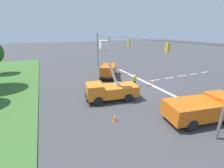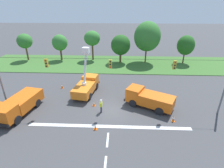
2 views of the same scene
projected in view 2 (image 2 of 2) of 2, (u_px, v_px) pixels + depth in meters
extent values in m
plane|color=#424244|center=(110.00, 110.00, 21.67)|extent=(200.00, 200.00, 0.00)
cube|color=#3D6B2D|center=(115.00, 64.00, 37.94)|extent=(56.00, 12.00, 0.10)
cube|color=silver|center=(109.00, 126.00, 18.82)|extent=(17.60, 0.50, 0.01)
cube|color=silver|center=(108.00, 140.00, 17.01)|extent=(0.20, 2.00, 0.01)
cube|color=silver|center=(105.00, 166.00, 14.30)|extent=(0.20, 2.00, 0.01)
cylinder|color=slate|center=(1.00, 82.00, 20.68)|extent=(0.20, 0.20, 7.20)
cylinder|color=black|center=(110.00, 59.00, 18.88)|extent=(26.00, 0.03, 0.03)
cylinder|color=black|center=(46.00, 58.00, 19.19)|extent=(0.02, 0.02, 0.10)
cube|color=gold|center=(46.00, 63.00, 19.41)|extent=(0.32, 0.28, 0.96)
cylinder|color=red|center=(45.00, 61.00, 19.13)|extent=(0.16, 0.05, 0.16)
cylinder|color=black|center=(46.00, 64.00, 19.27)|extent=(0.16, 0.05, 0.16)
cylinder|color=black|center=(46.00, 66.00, 19.40)|extent=(0.16, 0.05, 0.16)
cylinder|color=black|center=(110.00, 59.00, 18.90)|extent=(0.02, 0.02, 0.10)
cube|color=gold|center=(110.00, 64.00, 19.12)|extent=(0.32, 0.28, 0.96)
cylinder|color=black|center=(110.00, 62.00, 18.84)|extent=(0.16, 0.05, 0.16)
cylinder|color=black|center=(110.00, 64.00, 18.98)|extent=(0.16, 0.05, 0.16)
cylinder|color=red|center=(110.00, 67.00, 19.11)|extent=(0.16, 0.05, 0.16)
cylinder|color=black|center=(175.00, 60.00, 18.61)|extent=(0.02, 0.02, 0.10)
cube|color=gold|center=(175.00, 65.00, 18.84)|extent=(0.32, 0.28, 0.96)
cylinder|color=red|center=(175.00, 63.00, 18.56)|extent=(0.16, 0.05, 0.16)
cylinder|color=black|center=(175.00, 65.00, 18.69)|extent=(0.16, 0.05, 0.16)
cylinder|color=black|center=(174.00, 68.00, 18.83)|extent=(0.16, 0.05, 0.16)
cylinder|color=brown|center=(27.00, 54.00, 39.67)|extent=(0.36, 0.36, 3.06)
ellipsoid|color=#33752D|center=(25.00, 41.00, 38.44)|extent=(3.20, 3.41, 3.19)
cylinder|color=brown|center=(61.00, 55.00, 39.91)|extent=(0.40, 0.40, 2.61)
ellipsoid|color=#387F33|center=(60.00, 43.00, 38.76)|extent=(3.37, 3.08, 3.53)
cylinder|color=brown|center=(93.00, 53.00, 39.89)|extent=(0.39, 0.39, 3.47)
ellipsoid|color=#387F33|center=(92.00, 38.00, 38.51)|extent=(3.55, 3.30, 3.23)
cylinder|color=brown|center=(120.00, 58.00, 38.22)|extent=(0.45, 0.45, 2.22)
ellipsoid|color=#235B1E|center=(121.00, 45.00, 37.01)|extent=(4.10, 4.07, 4.24)
cylinder|color=brown|center=(146.00, 55.00, 38.04)|extent=(0.31, 0.31, 3.37)
ellipsoid|color=#33752D|center=(147.00, 37.00, 36.34)|extent=(5.49, 5.79, 6.11)
cylinder|color=brown|center=(184.00, 58.00, 37.72)|extent=(0.29, 0.29, 2.50)
ellipsoid|color=#235B1E|center=(186.00, 45.00, 36.55)|extent=(3.53, 3.65, 4.10)
cube|color=orange|center=(84.00, 90.00, 24.41)|extent=(2.90, 4.32, 1.17)
cube|color=orange|center=(90.00, 80.00, 26.85)|extent=(2.43, 2.05, 1.58)
cube|color=#1E2838|center=(92.00, 77.00, 27.27)|extent=(1.92, 0.42, 0.71)
cube|color=black|center=(92.00, 81.00, 27.95)|extent=(2.26, 0.53, 0.30)
cylinder|color=black|center=(84.00, 85.00, 27.18)|extent=(0.44, 1.03, 1.00)
cylinder|color=black|center=(97.00, 86.00, 26.79)|extent=(0.44, 1.03, 1.00)
cylinder|color=black|center=(75.00, 95.00, 24.22)|extent=(0.44, 1.03, 1.00)
cylinder|color=black|center=(90.00, 96.00, 23.82)|extent=(0.44, 1.03, 1.00)
cylinder|color=silver|center=(84.00, 84.00, 24.34)|extent=(0.60, 0.60, 0.36)
cube|color=white|center=(85.00, 69.00, 24.14)|extent=(0.51, 1.69, 4.39)
cube|color=white|center=(86.00, 50.00, 23.76)|extent=(1.02, 0.94, 0.80)
cube|color=orange|center=(157.00, 101.00, 21.48)|extent=(4.68, 3.92, 1.34)
cube|color=orange|center=(135.00, 94.00, 22.74)|extent=(2.57, 2.74, 1.74)
cube|color=#1E2838|center=(131.00, 90.00, 22.90)|extent=(0.99, 1.74, 0.78)
cube|color=black|center=(128.00, 97.00, 23.49)|extent=(1.20, 2.07, 0.30)
cylinder|color=black|center=(133.00, 103.00, 22.19)|extent=(1.01, 0.72, 1.00)
cylinder|color=black|center=(139.00, 96.00, 23.82)|extent=(1.01, 0.72, 1.00)
cylinder|color=black|center=(159.00, 111.00, 20.62)|extent=(1.01, 0.72, 1.00)
cylinder|color=black|center=(164.00, 103.00, 22.24)|extent=(1.01, 0.72, 1.00)
cube|color=orange|center=(25.00, 100.00, 21.52)|extent=(3.26, 4.77, 1.38)
cube|color=orange|center=(5.00, 114.00, 18.69)|extent=(2.69, 2.29, 1.66)
cylinder|color=black|center=(17.00, 120.00, 19.03)|extent=(0.46, 1.03, 1.00)
cylinder|color=black|center=(0.00, 117.00, 19.51)|extent=(0.46, 1.03, 1.00)
cylinder|color=black|center=(38.00, 103.00, 22.26)|extent=(0.46, 1.03, 1.00)
cylinder|color=black|center=(22.00, 101.00, 22.74)|extent=(0.46, 1.03, 1.00)
cylinder|color=#383842|center=(101.00, 110.00, 21.01)|extent=(0.18, 0.18, 0.85)
cylinder|color=#383842|center=(101.00, 109.00, 21.19)|extent=(0.18, 0.18, 0.85)
cube|color=#D8EA26|center=(101.00, 104.00, 20.79)|extent=(0.25, 0.41, 0.60)
cube|color=silver|center=(101.00, 104.00, 20.79)|extent=(0.10, 0.42, 0.62)
cylinder|color=#D8EA26|center=(101.00, 105.00, 20.53)|extent=(0.11, 0.11, 0.55)
cylinder|color=#D8EA26|center=(101.00, 103.00, 21.02)|extent=(0.11, 0.11, 0.55)
sphere|color=tan|center=(101.00, 101.00, 20.61)|extent=(0.22, 0.22, 0.22)
sphere|color=white|center=(101.00, 101.00, 20.58)|extent=(0.26, 0.26, 0.26)
cube|color=orange|center=(62.00, 88.00, 27.24)|extent=(0.36, 0.36, 0.03)
cone|color=orange|center=(62.00, 86.00, 27.09)|extent=(0.27, 0.27, 0.68)
cylinder|color=white|center=(62.00, 86.00, 27.08)|extent=(0.17, 0.17, 0.12)
cube|color=orange|center=(95.00, 129.00, 18.39)|extent=(0.36, 0.36, 0.03)
cone|color=orange|center=(95.00, 127.00, 18.25)|extent=(0.25, 0.25, 0.62)
cylinder|color=white|center=(95.00, 127.00, 18.24)|extent=(0.15, 0.15, 0.11)
cube|color=orange|center=(94.00, 106.00, 22.61)|extent=(0.36, 0.36, 0.03)
cone|color=orange|center=(94.00, 103.00, 22.47)|extent=(0.24, 0.24, 0.60)
cylinder|color=white|center=(94.00, 103.00, 22.46)|extent=(0.15, 0.15, 0.11)
cube|color=orange|center=(173.00, 121.00, 19.64)|extent=(0.36, 0.36, 0.03)
cone|color=orange|center=(173.00, 119.00, 19.48)|extent=(0.28, 0.28, 0.69)
cylinder|color=white|center=(174.00, 118.00, 19.47)|extent=(0.17, 0.17, 0.12)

